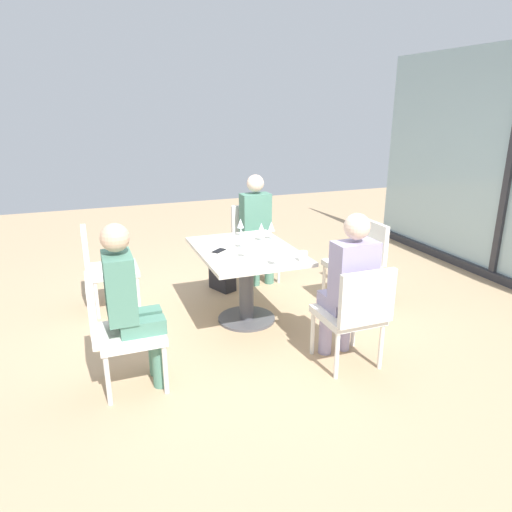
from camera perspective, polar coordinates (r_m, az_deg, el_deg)
The scene contains 20 objects.
ground_plane at distance 4.65m, azimuth -1.16°, elevation -7.78°, with size 12.00×12.00×0.00m, color tan.
window_wall_backdrop at distance 6.11m, azimuth 28.60°, elevation 8.23°, with size 4.48×0.10×2.70m.
dining_table_main at distance 4.44m, azimuth -1.21°, elevation -1.48°, with size 1.21×0.89×0.73m.
chair_far_left at distance 5.62m, azimuth -0.25°, elevation 2.25°, with size 0.50×0.46×0.87m.
chair_front_right at distance 3.54m, azimuth -16.71°, elevation -8.30°, with size 0.46×0.50×0.87m.
chair_far_right at distance 3.73m, azimuth 11.99°, elevation -6.55°, with size 0.50×0.46×0.87m.
chair_front_left at distance 4.93m, azimuth -18.18°, elevation -0.93°, with size 0.46×0.50×0.87m.
chair_near_window at distance 5.00m, azimuth 12.56°, elevation -0.21°, with size 0.46×0.51×0.87m.
person_far_left at distance 5.47m, azimuth 0.15°, elevation 4.02°, with size 0.39×0.34×1.26m.
person_front_right at distance 3.47m, azimuth -15.21°, elevation -5.07°, with size 0.34×0.39×1.26m.
person_far_right at distance 3.74m, azimuth 11.30°, elevation -3.08°, with size 0.39×0.34×1.26m.
wine_glass_0 at distance 4.66m, azimuth 1.88°, elevation 3.59°, with size 0.07×0.07×0.18m.
wine_glass_1 at distance 4.61m, azimuth 0.66°, elevation 3.43°, with size 0.07×0.07×0.18m.
wine_glass_2 at distance 4.78m, azimuth -1.91°, elevation 3.97°, with size 0.07×0.07×0.18m.
wine_glass_3 at distance 4.38m, azimuth -1.79°, elevation 2.64°, with size 0.07×0.07×0.18m.
wine_glass_4 at distance 4.09m, azimuth -1.37°, elevation 1.53°, with size 0.07×0.07×0.18m.
wine_glass_5 at distance 3.89m, azimuth 2.42°, elevation 0.66°, with size 0.07×0.07×0.18m.
coffee_cup at distance 4.04m, azimuth 5.81°, elevation -0.05°, with size 0.08×0.08×0.09m, color white.
cell_phone_on_table at distance 4.33m, azimuth -4.57°, elevation 0.65°, with size 0.07×0.14×0.01m, color black.
handbag_0 at distance 5.34m, azimuth -4.14°, elevation -2.67°, with size 0.30×0.16×0.28m, color #232328.
Camera 1 is at (3.94, -1.40, 2.02)m, focal length 32.70 mm.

